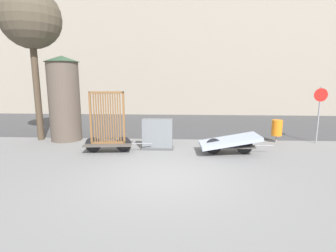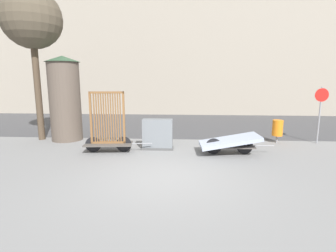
# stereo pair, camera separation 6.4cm
# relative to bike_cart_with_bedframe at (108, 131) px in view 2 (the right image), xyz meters

# --- Properties ---
(ground_plane) EXTENTS (60.00, 60.00, 0.00)m
(ground_plane) POSITION_rel_bike_cart_with_bedframe_xyz_m (2.06, -2.21, -0.74)
(ground_plane) COLOR slate
(road_strip) EXTENTS (56.00, 7.54, 0.01)m
(road_strip) POSITION_rel_bike_cart_with_bedframe_xyz_m (2.06, 5.85, -0.73)
(road_strip) COLOR #424244
(road_strip) RESTS_ON ground_plane
(building_facade) EXTENTS (48.00, 4.00, 10.85)m
(building_facade) POSITION_rel_bike_cart_with_bedframe_xyz_m (2.06, 11.62, 4.69)
(building_facade) COLOR #9E9384
(building_facade) RESTS_ON ground_plane
(bike_cart_with_bedframe) EXTENTS (2.34, 0.88, 2.09)m
(bike_cart_with_bedframe) POSITION_rel_bike_cart_with_bedframe_xyz_m (0.00, 0.00, 0.00)
(bike_cart_with_bedframe) COLOR #4C4742
(bike_cart_with_bedframe) RESTS_ON ground_plane
(bike_cart_with_mattress) EXTENTS (2.51, 1.14, 0.68)m
(bike_cart_with_mattress) POSITION_rel_bike_cart_with_bedframe_xyz_m (4.13, -0.00, -0.32)
(bike_cart_with_mattress) COLOR #4C4742
(bike_cart_with_mattress) RESTS_ON ground_plane
(utility_cabinet) EXTENTS (1.13, 0.41, 1.10)m
(utility_cabinet) POSITION_rel_bike_cart_with_bedframe_xyz_m (1.66, 0.48, -0.23)
(utility_cabinet) COLOR #4C4C4C
(utility_cabinet) RESTS_ON ground_plane
(trash_bin) EXTENTS (0.40, 0.40, 0.91)m
(trash_bin) POSITION_rel_bike_cart_with_bedframe_xyz_m (6.29, 1.73, -0.14)
(trash_bin) COLOR gray
(trash_bin) RESTS_ON ground_plane
(sign_post) EXTENTS (0.51, 0.06, 2.21)m
(sign_post) POSITION_rel_bike_cart_with_bedframe_xyz_m (7.84, 1.73, 0.68)
(sign_post) COLOR gray
(sign_post) RESTS_ON ground_plane
(advertising_column) EXTENTS (1.37, 1.37, 3.41)m
(advertising_column) POSITION_rel_bike_cart_with_bedframe_xyz_m (-2.25, 1.73, 0.99)
(advertising_column) COLOR brown
(advertising_column) RESTS_ON ground_plane
(street_tree) EXTENTS (2.31, 2.31, 5.97)m
(street_tree) POSITION_rel_bike_cart_with_bedframe_xyz_m (-3.36, 1.73, 4.01)
(street_tree) COLOR #4C3D2D
(street_tree) RESTS_ON ground_plane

